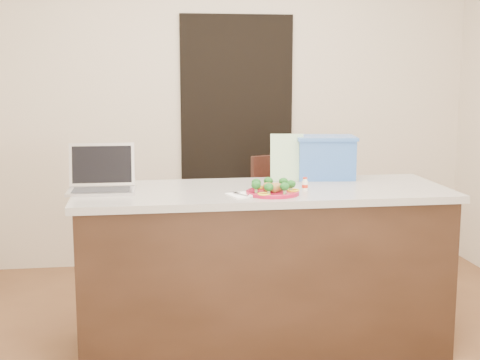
{
  "coord_description": "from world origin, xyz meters",
  "views": [
    {
      "loc": [
        -0.66,
        -3.34,
        1.58
      ],
      "look_at": [
        -0.14,
        0.2,
        0.98
      ],
      "focal_mm": 50.0,
      "sensor_mm": 36.0,
      "label": 1
    }
  ],
  "objects": [
    {
      "name": "room_shell",
      "position": [
        0.0,
        0.0,
        1.62
      ],
      "size": [
        4.0,
        4.0,
        4.0
      ],
      "color": "white",
      "rests_on": "ground"
    },
    {
      "name": "doorway",
      "position": [
        0.1,
        1.98,
        1.0
      ],
      "size": [
        0.9,
        0.02,
        2.0
      ],
      "primitive_type": "cube",
      "color": "black",
      "rests_on": "ground"
    },
    {
      "name": "island",
      "position": [
        0.0,
        0.25,
        0.46
      ],
      "size": [
        2.06,
        0.76,
        0.92
      ],
      "color": "black",
      "rests_on": "ground"
    },
    {
      "name": "plate",
      "position": [
        0.02,
        0.07,
        0.93
      ],
      "size": [
        0.28,
        0.28,
        0.02
      ],
      "rotation": [
        0.0,
        0.0,
        0.08
      ],
      "color": "maroon",
      "rests_on": "island"
    },
    {
      "name": "meatballs",
      "position": [
        0.02,
        0.07,
        0.96
      ],
      "size": [
        0.11,
        0.11,
        0.04
      ],
      "color": "olive",
      "rests_on": "plate"
    },
    {
      "name": "broccoli",
      "position": [
        0.02,
        0.07,
        0.98
      ],
      "size": [
        0.24,
        0.24,
        0.04
      ],
      "color": "#124315",
      "rests_on": "plate"
    },
    {
      "name": "pepper_rings",
      "position": [
        0.02,
        0.07,
        0.94
      ],
      "size": [
        0.24,
        0.26,
        0.01
      ],
      "color": "gold",
      "rests_on": "plate"
    },
    {
      "name": "napkin",
      "position": [
        -0.14,
        0.06,
        0.92
      ],
      "size": [
        0.19,
        0.19,
        0.01
      ],
      "primitive_type": "cube",
      "rotation": [
        0.0,
        0.0,
        0.32
      ],
      "color": "white",
      "rests_on": "island"
    },
    {
      "name": "fork",
      "position": [
        -0.16,
        0.07,
        0.93
      ],
      "size": [
        0.07,
        0.14,
        0.0
      ],
      "rotation": [
        0.0,
        0.0,
        0.58
      ],
      "color": "#A8A9AD",
      "rests_on": "napkin"
    },
    {
      "name": "knife",
      "position": [
        -0.11,
        0.05,
        0.93
      ],
      "size": [
        0.02,
        0.17,
        0.01
      ],
      "rotation": [
        0.0,
        0.0,
        -0.11
      ],
      "color": "silver",
      "rests_on": "napkin"
    },
    {
      "name": "yogurt_bottle",
      "position": [
        0.22,
        0.17,
        0.95
      ],
      "size": [
        0.03,
        0.03,
        0.07
      ],
      "rotation": [
        0.0,
        0.0,
        -0.05
      ],
      "color": "white",
      "rests_on": "island"
    },
    {
      "name": "laptop",
      "position": [
        -0.88,
        0.32,
        0.99
      ],
      "size": [
        0.36,
        0.29,
        0.25
      ],
      "rotation": [
        0.0,
        0.0,
        -0.02
      ],
      "color": "silver",
      "rests_on": "island"
    },
    {
      "name": "leaflet",
      "position": [
        0.19,
        0.49,
        1.06
      ],
      "size": [
        0.2,
        0.07,
        0.28
      ],
      "primitive_type": "cube",
      "rotation": [
        -0.14,
        0.0,
        -0.13
      ],
      "color": "white",
      "rests_on": "island"
    },
    {
      "name": "blue_box",
      "position": [
        0.43,
        0.54,
        1.05
      ],
      "size": [
        0.38,
        0.3,
        0.26
      ],
      "rotation": [
        0.0,
        0.0,
        -0.12
      ],
      "color": "#2E5BA9",
      "rests_on": "island"
    },
    {
      "name": "chair",
      "position": [
        0.29,
        1.1,
        0.56
      ],
      "size": [
        0.55,
        0.56,
        0.98
      ],
      "rotation": [
        0.0,
        0.0,
        0.33
      ],
      "color": "#34160F",
      "rests_on": "ground"
    }
  ]
}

